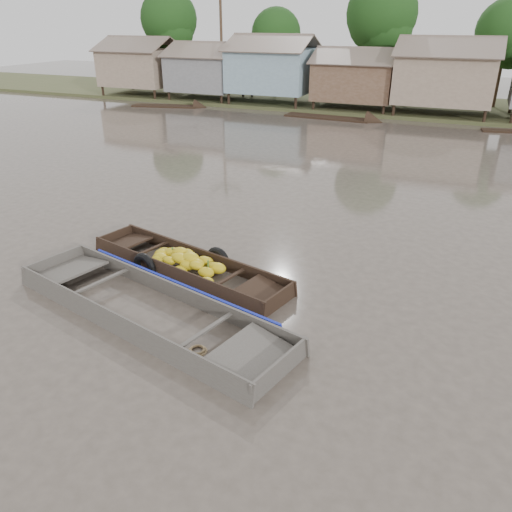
% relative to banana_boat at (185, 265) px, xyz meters
% --- Properties ---
extents(ground, '(120.00, 120.00, 0.00)m').
position_rel_banana_boat_xyz_m(ground, '(1.93, -1.14, -0.21)').
color(ground, '#4B4139').
rests_on(ground, ground).
extents(riverbank, '(120.00, 12.47, 10.22)m').
position_rel_banana_boat_xyz_m(riverbank, '(4.96, 30.72, 2.87)').
color(riverbank, '#384723').
rests_on(riverbank, ground).
extents(banana_boat, '(6.58, 3.03, 0.89)m').
position_rel_banana_boat_xyz_m(banana_boat, '(0.00, 0.00, 0.00)').
color(banana_boat, black).
rests_on(banana_boat, ground).
extents(viewer_boat, '(8.11, 3.90, 0.63)m').
position_rel_banana_boat_xyz_m(viewer_boat, '(0.41, -2.35, -0.14)').
color(viewer_boat, '#443E39').
rests_on(viewer_boat, ground).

